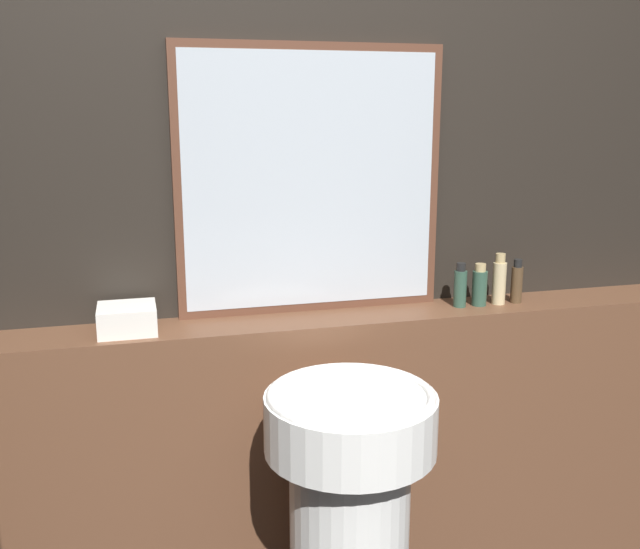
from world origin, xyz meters
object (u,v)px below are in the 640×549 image
(mirror, at_px, (310,181))
(lotion_bottle, at_px, (499,281))
(towel_stack, at_px, (127,319))
(conditioner_bottle, at_px, (480,286))
(body_wash_bottle, at_px, (517,283))
(pedestal_sink, at_px, (349,523))
(shampoo_bottle, at_px, (460,287))

(mirror, relative_size, lotion_bottle, 4.95)
(mirror, relative_size, towel_stack, 5.10)
(conditioner_bottle, height_order, body_wash_bottle, body_wash_bottle)
(mirror, distance_m, towel_stack, 0.68)
(mirror, bearing_deg, conditioner_bottle, -9.29)
(towel_stack, bearing_deg, conditioner_bottle, 0.00)
(mirror, bearing_deg, pedestal_sink, -92.28)
(conditioner_bottle, height_order, lotion_bottle, lotion_bottle)
(lotion_bottle, bearing_deg, mirror, 171.75)
(towel_stack, xyz_separation_m, lotion_bottle, (1.18, 0.00, 0.04))
(mirror, xyz_separation_m, lotion_bottle, (0.62, -0.09, -0.33))
(pedestal_sink, distance_m, shampoo_bottle, 0.83)
(shampoo_bottle, bearing_deg, pedestal_sink, -140.17)
(pedestal_sink, relative_size, towel_stack, 5.35)
(mirror, height_order, lotion_bottle, mirror)
(pedestal_sink, distance_m, towel_stack, 0.84)
(mirror, relative_size, shampoo_bottle, 5.76)
(shampoo_bottle, bearing_deg, body_wash_bottle, 0.00)
(shampoo_bottle, distance_m, conditioner_bottle, 0.07)
(shampoo_bottle, relative_size, lotion_bottle, 0.86)
(towel_stack, distance_m, conditioner_bottle, 1.11)
(pedestal_sink, relative_size, mirror, 1.05)
(shampoo_bottle, distance_m, body_wash_bottle, 0.20)
(pedestal_sink, relative_size, lotion_bottle, 5.19)
(conditioner_bottle, relative_size, body_wash_bottle, 0.95)
(conditioner_bottle, bearing_deg, towel_stack, 180.00)
(shampoo_bottle, relative_size, body_wash_bottle, 0.99)
(shampoo_bottle, bearing_deg, conditioner_bottle, 0.00)
(pedestal_sink, relative_size, body_wash_bottle, 5.99)
(mirror, bearing_deg, towel_stack, -171.00)
(shampoo_bottle, bearing_deg, towel_stack, 180.00)
(body_wash_bottle, bearing_deg, conditioner_bottle, -180.00)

